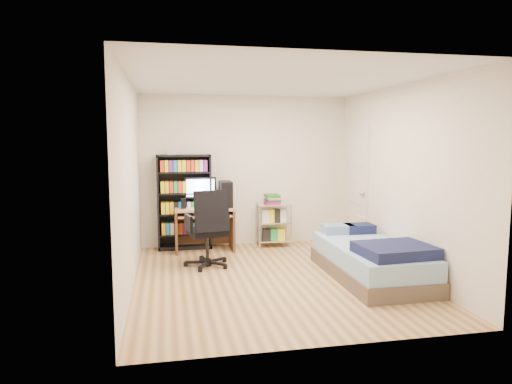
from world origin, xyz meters
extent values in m
cube|color=tan|center=(0.00, 0.00, -0.02)|extent=(3.50, 4.00, 0.04)
cube|color=silver|center=(0.00, 0.00, 2.52)|extent=(3.50, 4.00, 0.04)
cube|color=white|center=(0.00, 2.02, 1.25)|extent=(3.50, 0.04, 2.50)
cube|color=white|center=(0.00, -2.02, 1.25)|extent=(3.50, 0.04, 2.50)
cube|color=white|center=(-1.77, 0.00, 1.25)|extent=(0.04, 4.00, 2.50)
cube|color=white|center=(1.77, 0.00, 1.25)|extent=(0.04, 4.00, 2.50)
cube|color=black|center=(-1.05, 1.84, 0.77)|extent=(0.86, 0.29, 1.54)
cube|color=black|center=(-1.05, 1.84, 0.24)|extent=(0.81, 0.27, 0.02)
cube|color=red|center=(-1.05, 1.83, 0.35)|extent=(0.75, 0.23, 0.18)
cube|color=black|center=(-1.05, 1.84, 0.58)|extent=(0.81, 0.27, 0.02)
cube|color=#1C88C9|center=(-1.05, 1.83, 0.69)|extent=(0.75, 0.23, 0.18)
cube|color=black|center=(-1.05, 1.84, 0.91)|extent=(0.81, 0.27, 0.02)
cube|color=yellow|center=(-1.05, 1.83, 1.02)|extent=(0.75, 0.23, 0.18)
cube|color=black|center=(-1.05, 1.84, 1.25)|extent=(0.81, 0.27, 0.02)
cube|color=green|center=(-1.05, 1.83, 1.36)|extent=(0.75, 0.23, 0.18)
cube|color=silver|center=(-1.24, 1.84, 1.57)|extent=(0.13, 0.12, 0.06)
cube|color=#A47B54|center=(-0.74, 1.64, 0.68)|extent=(0.93, 0.51, 0.04)
cube|color=#3A281F|center=(-1.19, 1.64, 0.33)|extent=(0.04, 0.51, 0.66)
cube|color=#3A281F|center=(-0.30, 1.64, 0.33)|extent=(0.04, 0.51, 0.66)
cube|color=#3A281F|center=(-0.74, 1.88, 0.35)|extent=(0.90, 0.03, 0.61)
cube|color=#A47B54|center=(-0.74, 1.57, 0.59)|extent=(0.84, 0.42, 0.02)
cube|color=black|center=(-0.74, 1.55, 0.61)|extent=(0.41, 0.14, 0.02)
cube|color=black|center=(-0.79, 1.74, 1.01)|extent=(0.50, 0.05, 0.34)
cube|color=#CCE1FF|center=(-0.79, 1.72, 1.01)|extent=(0.45, 0.01, 0.28)
cube|color=black|center=(-0.39, 1.69, 0.90)|extent=(0.19, 0.39, 0.41)
cube|color=black|center=(-1.07, 1.59, 0.78)|extent=(0.07, 0.07, 0.16)
cube|color=black|center=(-0.58, 1.55, 0.78)|extent=(0.07, 0.07, 0.16)
cylinder|color=black|center=(-0.78, 0.74, 0.28)|extent=(0.05, 0.05, 0.39)
cube|color=black|center=(-0.78, 0.74, 0.49)|extent=(0.58, 0.58, 0.08)
cube|color=black|center=(-0.73, 0.52, 0.82)|extent=(0.49, 0.25, 0.57)
cube|color=black|center=(-1.04, 0.68, 0.63)|extent=(0.11, 0.31, 0.22)
cube|color=black|center=(-0.52, 0.79, 0.63)|extent=(0.11, 0.31, 0.22)
cylinder|color=silver|center=(0.15, 1.58, 0.36)|extent=(0.02, 0.02, 0.71)
cylinder|color=silver|center=(0.67, 1.55, 0.36)|extent=(0.02, 0.02, 0.71)
cylinder|color=silver|center=(0.17, 1.94, 0.36)|extent=(0.02, 0.02, 0.71)
cylinder|color=silver|center=(0.69, 1.91, 0.36)|extent=(0.02, 0.02, 0.71)
cube|color=silver|center=(0.42, 1.74, 0.10)|extent=(0.54, 0.40, 0.02)
cube|color=silver|center=(0.42, 1.74, 0.41)|extent=(0.54, 0.40, 0.02)
cube|color=silver|center=(0.42, 1.74, 0.70)|extent=(0.54, 0.40, 0.02)
cube|color=#AC1830|center=(0.42, 1.74, 0.80)|extent=(0.24, 0.30, 0.16)
cube|color=brown|center=(1.24, -0.22, 0.10)|extent=(0.98, 1.95, 0.20)
cube|color=#91B5D8|center=(1.24, -0.22, 0.31)|extent=(0.94, 1.91, 0.23)
cube|color=#141A40|center=(1.29, -0.76, 0.49)|extent=(0.87, 0.74, 0.14)
cube|color=#95AED4|center=(1.10, 0.56, 0.49)|extent=(0.44, 0.29, 0.13)
cube|color=#141A40|center=(1.42, 0.54, 0.49)|extent=(0.41, 0.29, 0.13)
cube|color=#3A2312|center=(1.24, -0.27, 0.44)|extent=(0.27, 0.21, 0.02)
cube|color=silver|center=(1.73, 1.35, 1.00)|extent=(0.05, 0.80, 2.00)
sphere|color=#BCBCC0|center=(1.67, 1.03, 0.95)|extent=(0.08, 0.08, 0.08)
camera|label=1|loc=(-1.33, -5.57, 1.79)|focal=32.00mm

